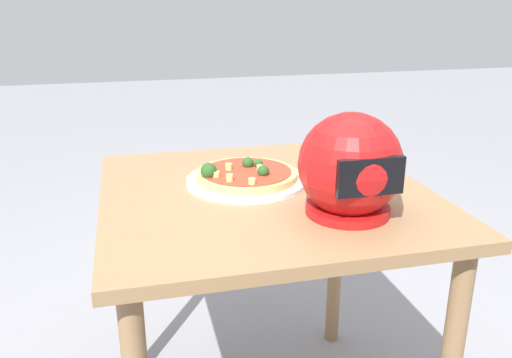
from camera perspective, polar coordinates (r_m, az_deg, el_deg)
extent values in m
cube|color=olive|center=(1.38, 1.06, -1.78)|extent=(0.84, 0.83, 0.03)
cylinder|color=olive|center=(1.95, 8.58, -7.73)|extent=(0.05, 0.05, 0.73)
cylinder|color=olive|center=(1.82, -13.09, -10.08)|extent=(0.05, 0.05, 0.73)
cylinder|color=white|center=(1.43, -1.02, -0.13)|extent=(0.32, 0.32, 0.01)
cylinder|color=tan|center=(1.42, -1.03, 0.44)|extent=(0.27, 0.27, 0.02)
cylinder|color=red|center=(1.42, -1.03, 0.84)|extent=(0.24, 0.24, 0.00)
sphere|color=#234C1E|center=(1.46, -0.88, 1.75)|extent=(0.03, 0.03, 0.03)
sphere|color=#234C1E|center=(1.38, -5.10, 0.87)|extent=(0.04, 0.04, 0.04)
sphere|color=#234C1E|center=(1.39, 0.83, 0.85)|extent=(0.03, 0.03, 0.03)
sphere|color=#234C1E|center=(1.45, 0.28, 1.64)|extent=(0.03, 0.03, 0.03)
cylinder|color=#E0D172|center=(1.32, -0.43, -0.25)|extent=(0.02, 0.02, 0.01)
cylinder|color=#E0D172|center=(1.34, -2.83, 0.08)|extent=(0.02, 0.02, 0.02)
cylinder|color=#E0D172|center=(1.37, -4.29, 0.52)|extent=(0.02, 0.02, 0.01)
cylinder|color=#E0D172|center=(1.42, 0.32, 1.18)|extent=(0.02, 0.02, 0.02)
cylinder|color=#E0D172|center=(1.43, -2.95, 1.33)|extent=(0.03, 0.03, 0.02)
sphere|color=#B21414|center=(1.21, 10.09, 1.53)|extent=(0.24, 0.24, 0.24)
cylinder|color=#B21414|center=(1.25, 9.80, -3.22)|extent=(0.19, 0.19, 0.02)
cube|color=black|center=(1.12, 12.23, 0.23)|extent=(0.15, 0.02, 0.08)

